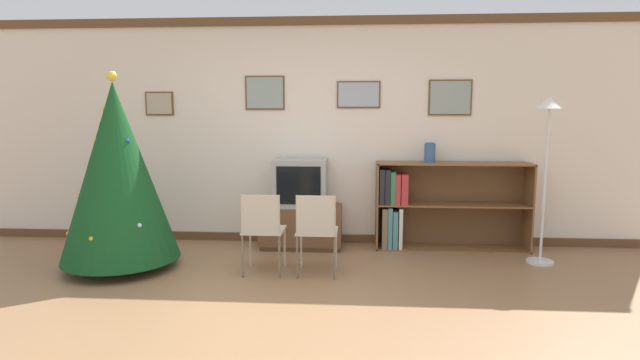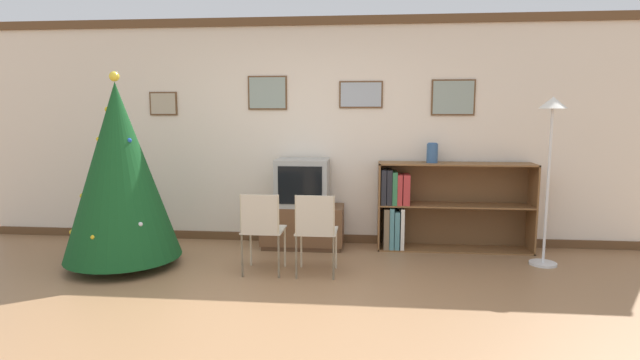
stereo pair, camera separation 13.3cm
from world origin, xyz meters
The scene contains 10 objects.
ground_plane centered at (0.00, 0.00, 0.00)m, with size 24.00×24.00×0.00m, color #936B47.
wall_back centered at (0.00, 2.36, 1.35)m, with size 8.18×0.11×2.70m.
christmas_tree centered at (-1.80, 1.17, 0.99)m, with size 1.17×1.17×2.00m.
tv_console centered at (-0.03, 2.07, 0.25)m, with size 0.96×0.46×0.50m.
television centered at (-0.03, 2.06, 0.78)m, with size 0.61×0.45×0.55m.
folding_chair_left centered at (-0.30, 1.03, 0.47)m, with size 0.40×0.40×0.82m.
folding_chair_right centered at (0.23, 1.03, 0.47)m, with size 0.40×0.40×0.82m.
bookshelf centered at (1.42, 2.14, 0.50)m, with size 1.76×0.36×1.02m.
vase centered at (1.46, 2.15, 1.13)m, with size 0.13×0.13×0.23m.
standing_lamp centered at (2.58, 1.63, 1.35)m, with size 0.28×0.28×1.75m.
Camera 2 is at (0.73, -3.66, 1.61)m, focal length 28.00 mm.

